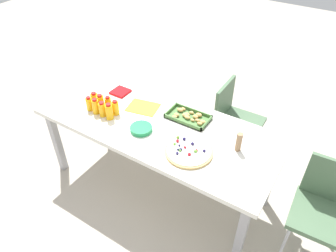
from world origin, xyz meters
TOP-DOWN VIEW (x-y plane):
  - ground_plane at (0.00, 0.00)m, footprint 12.00×12.00m
  - party_table at (0.00, 0.00)m, footprint 2.00×0.83m
  - chair_end at (1.34, 0.11)m, footprint 0.42×0.42m
  - chair_far_right at (0.39, 0.73)m, footprint 0.40×0.40m
  - juice_bottle_0 at (-0.58, -0.15)m, footprint 0.05×0.05m
  - juice_bottle_1 at (-0.51, -0.16)m, footprint 0.06×0.06m
  - juice_bottle_2 at (-0.43, -0.15)m, footprint 0.06×0.06m
  - juice_bottle_3 at (-0.36, -0.15)m, footprint 0.06×0.06m
  - juice_bottle_4 at (-0.59, -0.08)m, footprint 0.06×0.06m
  - juice_bottle_5 at (-0.51, -0.09)m, footprint 0.06×0.06m
  - juice_bottle_6 at (-0.44, -0.08)m, footprint 0.05×0.05m
  - juice_bottle_7 at (-0.36, -0.08)m, footprint 0.06×0.06m
  - fruit_pizza at (0.39, -0.16)m, footprint 0.35×0.35m
  - snack_tray at (0.18, 0.20)m, footprint 0.35×0.20m
  - plate_stack at (-0.05, -0.14)m, footprint 0.17×0.17m
  - napkin_stack at (-0.54, 0.20)m, footprint 0.15×0.15m
  - cardboard_tube at (0.67, 0.06)m, footprint 0.04×0.04m
  - paper_folder at (-0.22, 0.12)m, footprint 0.30×0.25m

SIDE VIEW (x-z plane):
  - ground_plane at x=0.00m, z-range 0.00..0.00m
  - chair_end at x=1.34m, z-range 0.09..0.92m
  - chair_far_right at x=0.39m, z-range 0.09..0.92m
  - party_table at x=0.00m, z-range 0.30..1.04m
  - paper_folder at x=-0.22m, z-range 0.74..0.75m
  - napkin_stack at x=-0.54m, z-range 0.74..0.76m
  - fruit_pizza at x=0.39m, z-range 0.73..0.78m
  - snack_tray at x=0.18m, z-range 0.74..0.78m
  - plate_stack at x=-0.05m, z-range 0.74..0.78m
  - juice_bottle_0 at x=-0.58m, z-range 0.74..0.87m
  - juice_bottle_4 at x=-0.59m, z-range 0.74..0.87m
  - juice_bottle_7 at x=-0.36m, z-range 0.74..0.87m
  - juice_bottle_2 at x=-0.43m, z-range 0.74..0.87m
  - juice_bottle_5 at x=-0.51m, z-range 0.74..0.88m
  - juice_bottle_1 at x=-0.51m, z-range 0.74..0.88m
  - juice_bottle_6 at x=-0.44m, z-range 0.74..0.88m
  - juice_bottle_3 at x=-0.36m, z-range 0.74..0.88m
  - cardboard_tube at x=0.67m, z-range 0.74..0.89m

